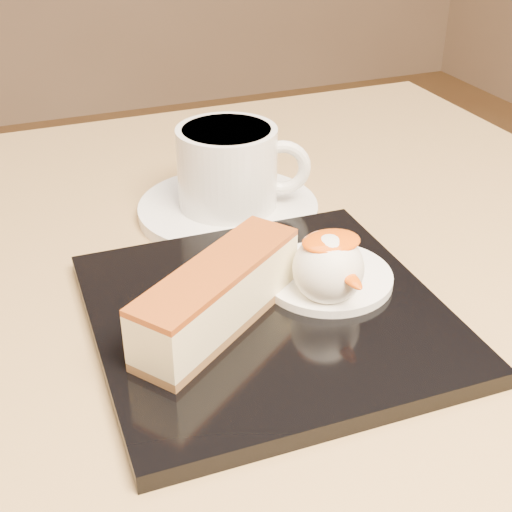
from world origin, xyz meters
name	(u,v)px	position (x,y,z in m)	size (l,w,h in m)	color
table	(224,476)	(0.00, 0.00, 0.56)	(0.80, 0.80, 0.72)	black
dessert_plate	(267,315)	(0.03, -0.02, 0.73)	(0.22, 0.22, 0.01)	black
cheesecake	(218,296)	(-0.01, -0.03, 0.75)	(0.13, 0.11, 0.04)	brown
cream_smear	(327,277)	(0.08, -0.01, 0.73)	(0.09, 0.09, 0.01)	white
ice_cream_scoop	(328,268)	(0.07, -0.03, 0.76)	(0.05, 0.05, 0.05)	white
mango_sauce	(331,241)	(0.07, -0.03, 0.77)	(0.04, 0.03, 0.01)	#E75107
mint_sprig	(273,262)	(0.05, 0.02, 0.74)	(0.04, 0.03, 0.00)	green
saucer	(228,209)	(0.05, 0.13, 0.72)	(0.15, 0.15, 0.01)	white
coffee_cup	(230,166)	(0.06, 0.13, 0.76)	(0.11, 0.08, 0.07)	white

